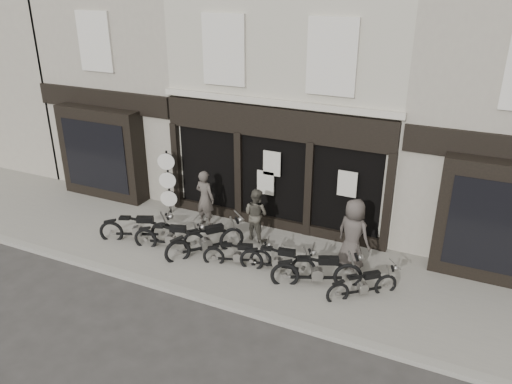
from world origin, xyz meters
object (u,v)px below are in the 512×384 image
at_px(motorcycle_5, 318,273).
at_px(advert_sign_post, 168,185).
at_px(motorcycle_1, 171,239).
at_px(man_left, 205,198).
at_px(man_centre, 256,214).
at_px(motorcycle_3, 238,256).
at_px(man_right, 353,234).
at_px(motorcycle_0, 138,231).
at_px(motorcycle_6, 363,287).
at_px(motorcycle_2, 206,243).
at_px(motorcycle_4, 278,262).

distance_m(motorcycle_5, advert_sign_post, 6.12).
bearing_deg(motorcycle_1, man_left, 67.65).
bearing_deg(man_centre, motorcycle_3, 110.00).
bearing_deg(man_right, motorcycle_0, 32.04).
distance_m(motorcycle_3, man_centre, 1.64).
bearing_deg(motorcycle_6, man_left, 121.38).
bearing_deg(man_centre, motorcycle_1, 51.50).
distance_m(motorcycle_3, advert_sign_post, 4.06).
height_order(motorcycle_2, motorcycle_4, motorcycle_2).
bearing_deg(motorcycle_2, advert_sign_post, 92.65).
height_order(motorcycle_0, man_right, man_right).
xyz_separation_m(motorcycle_3, man_centre, (-0.18, 1.53, 0.56)).
xyz_separation_m(motorcycle_5, man_right, (0.54, 1.21, 0.66)).
relative_size(motorcycle_0, motorcycle_6, 1.36).
height_order(motorcycle_5, motorcycle_6, motorcycle_5).
bearing_deg(motorcycle_4, motorcycle_6, -12.46).
xyz_separation_m(motorcycle_3, motorcycle_5, (2.27, -0.01, 0.08)).
xyz_separation_m(motorcycle_0, motorcycle_4, (4.43, 0.16, -0.03)).
relative_size(man_left, advert_sign_post, 0.80).
height_order(motorcycle_5, man_right, man_right).
relative_size(motorcycle_6, advert_sign_post, 0.68).
distance_m(man_centre, man_right, 3.01).
distance_m(motorcycle_1, motorcycle_5, 4.42).
bearing_deg(motorcycle_3, man_centre, 77.78).
relative_size(motorcycle_0, motorcycle_2, 1.06).
relative_size(motorcycle_3, man_centre, 1.14).
xyz_separation_m(motorcycle_2, man_left, (-0.92, 1.55, 0.58)).
bearing_deg(motorcycle_2, motorcycle_0, 133.22).
distance_m(motorcycle_6, man_centre, 3.96).
bearing_deg(motorcycle_0, motorcycle_5, -23.06).
height_order(motorcycle_5, man_left, man_left).
bearing_deg(motorcycle_3, motorcycle_0, 161.71).
relative_size(man_left, man_centre, 1.13).
bearing_deg(motorcycle_2, motorcycle_5, -53.71).
height_order(motorcycle_6, advert_sign_post, advert_sign_post).
distance_m(motorcycle_2, motorcycle_3, 1.08).
bearing_deg(man_centre, motorcycle_2, 70.83).
bearing_deg(man_centre, man_left, 8.52).
xyz_separation_m(motorcycle_6, man_left, (-5.42, 1.69, 0.66)).
height_order(motorcycle_1, motorcycle_4, motorcycle_1).
distance_m(motorcycle_3, man_right, 3.14).
xyz_separation_m(motorcycle_1, man_left, (0.16, 1.70, 0.62)).
distance_m(motorcycle_0, motorcycle_6, 6.73).
distance_m(motorcycle_0, man_centre, 3.53).
xyz_separation_m(motorcycle_4, motorcycle_5, (1.14, -0.14, 0.05)).
bearing_deg(motorcycle_0, motorcycle_6, -23.04).
bearing_deg(man_left, motorcycle_2, 129.81).
distance_m(motorcycle_1, man_centre, 2.56).
xyz_separation_m(motorcycle_2, motorcycle_4, (2.20, -0.01, -0.06)).
bearing_deg(motorcycle_4, motorcycle_5, -16.12).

